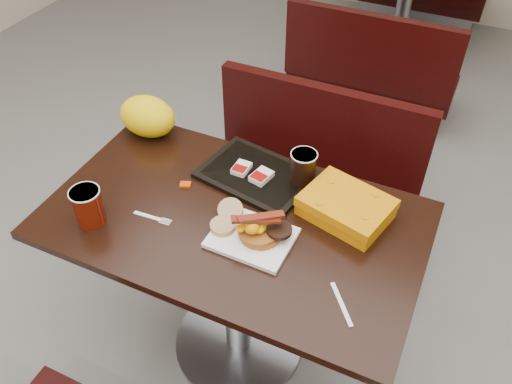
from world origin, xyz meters
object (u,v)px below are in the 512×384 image
at_px(fork, 147,216).
at_px(clamshell, 346,207).
at_px(table_far, 403,12).
at_px(pancake_stack, 261,232).
at_px(coffee_cup_far, 303,168).
at_px(platter, 252,238).
at_px(bench_far_s, 375,59).
at_px(coffee_cup_near, 88,206).
at_px(paper_bag, 148,116).
at_px(hashbrown_sleeve_left, 241,168).
at_px(bench_near_n, 305,178).
at_px(knife, 342,304).
at_px(hashbrown_sleeve_right, 261,176).
at_px(tray, 256,175).
at_px(table_near, 237,289).

bearing_deg(fork, clamshell, 22.08).
height_order(table_far, pancake_stack, pancake_stack).
bearing_deg(coffee_cup_far, platter, -99.20).
bearing_deg(bench_far_s, fork, -97.15).
height_order(pancake_stack, coffee_cup_near, coffee_cup_near).
bearing_deg(paper_bag, hashbrown_sleeve_left, -9.44).
bearing_deg(bench_near_n, fork, -107.26).
relative_size(bench_far_s, clamshell, 3.77).
xyz_separation_m(bench_near_n, knife, (0.42, -0.87, 0.39)).
distance_m(hashbrown_sleeve_left, clamshell, 0.39).
height_order(bench_near_n, platter, platter).
distance_m(bench_near_n, hashbrown_sleeve_right, 0.66).
height_order(table_far, paper_bag, paper_bag).
height_order(knife, coffee_cup_far, coffee_cup_far).
bearing_deg(pancake_stack, coffee_cup_near, -163.14).
distance_m(hashbrown_sleeve_left, paper_bag, 0.43).
xyz_separation_m(tray, hashbrown_sleeve_right, (0.03, -0.02, 0.02)).
height_order(hashbrown_sleeve_right, coffee_cup_far, coffee_cup_far).
bearing_deg(coffee_cup_near, bench_near_n, 66.05).
bearing_deg(table_near, coffee_cup_near, -153.37).
relative_size(coffee_cup_near, tray, 0.34).
relative_size(bench_far_s, platter, 4.07).
height_order(table_near, table_far, same).
height_order(bench_far_s, coffee_cup_near, coffee_cup_near).
distance_m(table_far, coffee_cup_near, 2.86).
relative_size(platter, paper_bag, 1.13).
relative_size(table_near, tray, 3.26).
bearing_deg(bench_near_n, table_near, -90.00).
distance_m(platter, coffee_cup_far, 0.31).
relative_size(platter, knife, 1.67).
bearing_deg(platter, bench_far_s, 93.92).
bearing_deg(tray, platter, -58.23).
height_order(table_near, coffee_cup_far, coffee_cup_far).
relative_size(platter, fork, 1.88).
distance_m(tray, coffee_cup_far, 0.17).
relative_size(coffee_cup_far, paper_bag, 0.53).
distance_m(coffee_cup_far, paper_bag, 0.63).
relative_size(fork, paper_bag, 0.60).
bearing_deg(coffee_cup_near, tray, 46.82).
xyz_separation_m(table_far, hashbrown_sleeve_left, (-0.07, -2.40, 0.40)).
bearing_deg(paper_bag, tray, -7.37).
distance_m(platter, coffee_cup_near, 0.51).
xyz_separation_m(hashbrown_sleeve_right, clamshell, (0.31, -0.03, 0.01)).
bearing_deg(paper_bag, table_near, -28.80).
xyz_separation_m(platter, pancake_stack, (0.02, 0.02, 0.02)).
relative_size(table_far, fork, 9.17).
bearing_deg(coffee_cup_near, fork, 30.93).
relative_size(platter, hashbrown_sleeve_right, 3.23).
xyz_separation_m(fork, knife, (0.67, -0.06, -0.00)).
xyz_separation_m(hashbrown_sleeve_left, clamshell, (0.39, -0.04, 0.01)).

